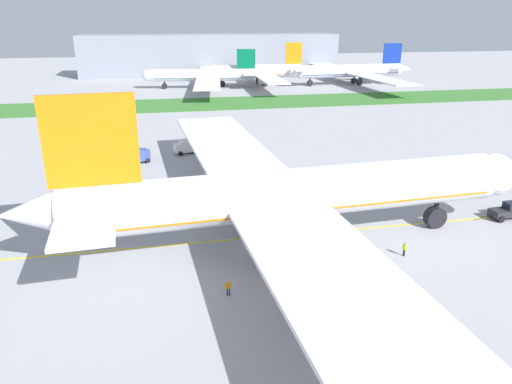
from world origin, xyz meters
TOP-DOWN VIEW (x-y plane):
  - ground_plane at (0.00, 0.00)m, footprint 600.00×600.00m
  - apron_taxi_line at (0.00, 2.09)m, footprint 280.00×0.36m
  - grass_median_strip at (0.00, 100.01)m, footprint 320.00×24.00m
  - airliner_foreground at (2.70, -0.48)m, footprint 61.25×98.22m
  - pushback_tug at (34.03, 1.46)m, footprint 6.07×2.60m
  - ground_crew_wingwalker_port at (-0.53, 3.43)m, footprint 0.54×0.47m
  - ground_crew_marshaller_front at (-5.46, -10.22)m, footprint 0.58×0.26m
  - ground_crew_wingwalker_starboard at (15.33, -5.91)m, footprint 0.28×0.58m
  - service_truck_baggage_loader at (-15.69, 37.95)m, footprint 5.30×4.32m
  - service_truck_fuel_bowser at (-6.00, 43.08)m, footprint 5.17×3.63m
  - service_truck_catering_van at (-24.69, 31.89)m, footprint 5.83×4.22m
  - parked_airliner_far_centre at (6.92, 134.49)m, footprint 46.17×74.20m
  - parked_airliner_far_right at (27.68, 137.39)m, footprint 44.12×68.71m
  - parked_airliner_far_outer at (64.78, 133.81)m, footprint 51.63×82.76m
  - terminal_building at (14.40, 181.67)m, footprint 117.31×20.00m

SIDE VIEW (x-z plane):
  - ground_plane at x=0.00m, z-range 0.00..0.00m
  - apron_taxi_line at x=0.00m, z-range 0.00..0.01m
  - grass_median_strip at x=0.00m, z-range 0.00..0.10m
  - ground_crew_wingwalker_starboard at x=15.33m, z-range 0.18..1.83m
  - ground_crew_marshaller_front at x=-5.46m, z-range 0.18..1.84m
  - pushback_tug at x=34.03m, z-range -0.10..2.16m
  - ground_crew_wingwalker_port at x=-0.53m, z-range 0.19..1.96m
  - service_truck_fuel_bowser at x=-6.00m, z-range 0.11..2.90m
  - service_truck_baggage_loader at x=-15.69m, z-range 0.14..2.87m
  - service_truck_catering_van at x=-24.69m, z-range 0.13..3.01m
  - parked_airliner_far_centre at x=6.92m, z-range -2.30..12.02m
  - parked_airliner_far_outer at x=64.78m, z-range -2.51..13.15m
  - parked_airliner_far_right at x=27.68m, z-range -2.61..13.61m
  - airliner_foreground at x=2.70m, z-range -3.00..15.70m
  - terminal_building at x=14.40m, z-range 0.00..18.00m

